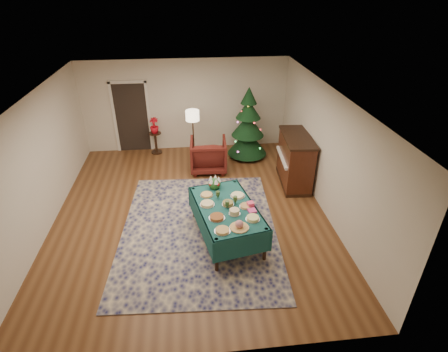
{
  "coord_description": "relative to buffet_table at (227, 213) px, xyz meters",
  "views": [
    {
      "loc": [
        0.03,
        -6.55,
        4.65
      ],
      "look_at": [
        0.74,
        -0.1,
        0.94
      ],
      "focal_mm": 28.0,
      "sensor_mm": 36.0,
      "label": 1
    }
  ],
  "objects": [
    {
      "name": "platter_2",
      "position": [
        0.43,
        -0.46,
        0.18
      ],
      "size": [
        0.27,
        0.27,
        0.06
      ],
      "color": "silver",
      "rests_on": "buffet_table"
    },
    {
      "name": "platter_9",
      "position": [
        -0.36,
        0.45,
        0.17
      ],
      "size": [
        0.27,
        0.27,
        0.04
      ],
      "color": "silver",
      "rests_on": "buffet_table"
    },
    {
      "name": "christmas_tree",
      "position": [
        1.04,
        3.64,
        0.34
      ],
      "size": [
        1.48,
        1.48,
        2.08
      ],
      "color": "black",
      "rests_on": "ground"
    },
    {
      "name": "room_shell",
      "position": [
        -0.7,
        0.97,
        0.75
      ],
      "size": [
        7.0,
        7.0,
        7.0
      ],
      "color": "#593319",
      "rests_on": "ground"
    },
    {
      "name": "platter_1",
      "position": [
        0.15,
        -0.68,
        0.21
      ],
      "size": [
        0.35,
        0.35,
        0.16
      ],
      "color": "silver",
      "rests_on": "buffet_table"
    },
    {
      "name": "floor_lamp",
      "position": [
        -0.53,
        3.47,
        0.7
      ],
      "size": [
        0.37,
        0.37,
        1.53
      ],
      "color": "#A57F3F",
      "rests_on": "ground"
    },
    {
      "name": "rug",
      "position": [
        -0.55,
        0.3,
        -0.59
      ],
      "size": [
        3.45,
        4.38,
        0.02
      ],
      "primitive_type": "cube",
      "rotation": [
        0.0,
        0.0,
        -0.06
      ],
      "color": "#131647",
      "rests_on": "ground"
    },
    {
      "name": "goblet_2",
      "position": [
        0.0,
        -0.06,
        0.24
      ],
      "size": [
        0.08,
        0.08,
        0.17
      ],
      "color": "#2D471E",
      "rests_on": "buffet_table"
    },
    {
      "name": "piano",
      "position": [
        1.97,
        1.99,
        0.04
      ],
      "size": [
        0.81,
        1.54,
        1.29
      ],
      "color": "black",
      "rests_on": "ground"
    },
    {
      "name": "buffet_table",
      "position": [
        0.0,
        0.0,
        0.0
      ],
      "size": [
        1.47,
        2.09,
        0.74
      ],
      "color": "black",
      "rests_on": "ground"
    },
    {
      "name": "platter_3",
      "position": [
        -0.22,
        -0.35,
        0.17
      ],
      "size": [
        0.31,
        0.31,
        0.05
      ],
      "color": "silver",
      "rests_on": "buffet_table"
    },
    {
      "name": "platter_8",
      "position": [
        0.27,
        0.36,
        0.17
      ],
      "size": [
        0.3,
        0.3,
        0.04
      ],
      "color": "silver",
      "rests_on": "buffet_table"
    },
    {
      "name": "potted_plant",
      "position": [
        -1.65,
        4.17,
        0.18
      ],
      "size": [
        0.26,
        0.46,
        0.26
      ],
      "primitive_type": "imported",
      "color": "red",
      "rests_on": "side_table"
    },
    {
      "name": "platter_0",
      "position": [
        -0.16,
        -0.74,
        0.17
      ],
      "size": [
        0.29,
        0.29,
        0.05
      ],
      "color": "silver",
      "rests_on": "buffet_table"
    },
    {
      "name": "goblet_1",
      "position": [
        0.18,
        0.08,
        0.24
      ],
      "size": [
        0.08,
        0.08,
        0.17
      ],
      "color": "#2D471E",
      "rests_on": "buffet_table"
    },
    {
      "name": "gift_box",
      "position": [
        0.46,
        -0.04,
        0.2
      ],
      "size": [
        0.14,
        0.14,
        0.1
      ],
      "primitive_type": "cube",
      "rotation": [
        0.0,
        0.0,
        0.2
      ],
      "color": "#F6446B",
      "rests_on": "buffet_table"
    },
    {
      "name": "platter_4",
      "position": [
        0.12,
        -0.25,
        0.2
      ],
      "size": [
        0.22,
        0.22,
        0.1
      ],
      "color": "silver",
      "rests_on": "buffet_table"
    },
    {
      "name": "napkin_stack",
      "position": [
        0.47,
        -0.21,
        0.17
      ],
      "size": [
        0.18,
        0.18,
        0.04
      ],
      "primitive_type": "cube",
      "rotation": [
        0.0,
        0.0,
        0.2
      ],
      "color": "#E23F8B",
      "rests_on": "buffet_table"
    },
    {
      "name": "platter_5",
      "position": [
        0.37,
        -0.04,
        0.17
      ],
      "size": [
        0.26,
        0.26,
        0.04
      ],
      "color": "silver",
      "rests_on": "buffet_table"
    },
    {
      "name": "goblet_0",
      "position": [
        -0.14,
        0.3,
        0.24
      ],
      "size": [
        0.08,
        0.08,
        0.17
      ],
      "color": "#2D471E",
      "rests_on": "buffet_table"
    },
    {
      "name": "centerpiece",
      "position": [
        -0.17,
        0.72,
        0.28
      ],
      "size": [
        0.27,
        0.27,
        0.31
      ],
      "color": "#1E4C1E",
      "rests_on": "buffet_table"
    },
    {
      "name": "platter_6",
      "position": [
        -0.37,
        0.11,
        0.17
      ],
      "size": [
        0.3,
        0.3,
        0.05
      ],
      "color": "silver",
      "rests_on": "buffet_table"
    },
    {
      "name": "side_table",
      "position": [
        -1.65,
        4.17,
        -0.28
      ],
      "size": [
        0.36,
        0.36,
        0.65
      ],
      "color": "black",
      "rests_on": "ground"
    },
    {
      "name": "doorway",
      "position": [
        -2.3,
        4.45,
        0.5
      ],
      "size": [
        1.08,
        0.04,
        2.16
      ],
      "color": "black",
      "rests_on": "ground"
    },
    {
      "name": "platter_7",
      "position": [
        0.03,
        0.07,
        0.18
      ],
      "size": [
        0.25,
        0.25,
        0.07
      ],
      "color": "silver",
      "rests_on": "buffet_table"
    },
    {
      "name": "armchair",
      "position": [
        -0.16,
        2.93,
        -0.11
      ],
      "size": [
        1.0,
        0.94,
        0.98
      ],
      "primitive_type": "imported",
      "rotation": [
        0.0,
        0.0,
        3.09
      ],
      "color": "#4C1510",
      "rests_on": "ground"
    }
  ]
}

